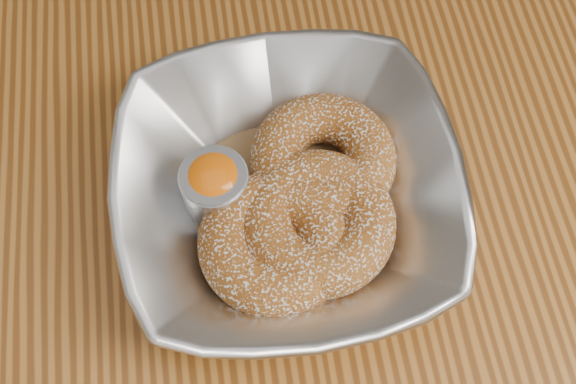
{
  "coord_description": "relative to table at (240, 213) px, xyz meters",
  "views": [
    {
      "loc": [
        0.01,
        -0.25,
        1.21
      ],
      "look_at": [
        0.04,
        -0.05,
        0.78
      ],
      "focal_mm": 42.0,
      "sensor_mm": 36.0,
      "label": 1
    }
  ],
  "objects": [
    {
      "name": "ground_plane",
      "position": [
        0.0,
        0.0,
        -0.65
      ],
      "size": [
        4.0,
        4.0,
        0.0
      ],
      "primitive_type": "plane",
      "color": "#565659",
      "rests_on": "ground"
    },
    {
      "name": "table",
      "position": [
        0.0,
        0.0,
        0.0
      ],
      "size": [
        1.2,
        0.8,
        0.75
      ],
      "color": "brown",
      "rests_on": "ground_plane"
    },
    {
      "name": "serving_bowl",
      "position": [
        0.04,
        -0.05,
        0.13
      ],
      "size": [
        0.24,
        0.24,
        0.06
      ],
      "primitive_type": "imported",
      "color": "silver",
      "rests_on": "table"
    },
    {
      "name": "parchment",
      "position": [
        0.04,
        -0.05,
        0.11
      ],
      "size": [
        0.19,
        0.19,
        0.0
      ],
      "primitive_type": "cube",
      "rotation": [
        0.0,
        0.0,
        0.44
      ],
      "color": "olive",
      "rests_on": "table"
    },
    {
      "name": "donut_back",
      "position": [
        0.07,
        -0.02,
        0.13
      ],
      "size": [
        0.14,
        0.14,
        0.04
      ],
      "primitive_type": "torus",
      "rotation": [
        0.0,
        0.0,
        0.36
      ],
      "color": "#914E19",
      "rests_on": "parchment"
    },
    {
      "name": "donut_front",
      "position": [
        0.02,
        -0.08,
        0.13
      ],
      "size": [
        0.13,
        0.13,
        0.04
      ],
      "primitive_type": "torus",
      "rotation": [
        0.0,
        0.0,
        -0.26
      ],
      "color": "#914E19",
      "rests_on": "parchment"
    },
    {
      "name": "donut_extra",
      "position": [
        0.05,
        -0.07,
        0.13
      ],
      "size": [
        0.14,
        0.14,
        0.04
      ],
      "primitive_type": "torus",
      "rotation": [
        0.0,
        0.0,
        -0.37
      ],
      "color": "#914E19",
      "rests_on": "parchment"
    },
    {
      "name": "ramekin",
      "position": [
        -0.01,
        -0.04,
        0.13
      ],
      "size": [
        0.05,
        0.05,
        0.05
      ],
      "color": "silver",
      "rests_on": "table"
    }
  ]
}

